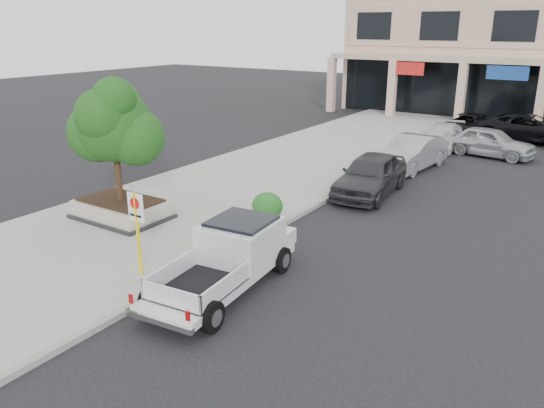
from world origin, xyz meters
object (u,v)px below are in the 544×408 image
at_px(planter, 122,209).
at_px(no_parking_sign, 137,222).
at_px(lot_car_d, 529,128).
at_px(curb_car_c, 441,137).
at_px(lot_car_a, 490,142).
at_px(curb_car_d, 466,125).
at_px(pickup_truck, 222,261).
at_px(planter_tree, 120,125).
at_px(curb_car_a, 370,175).
at_px(curb_car_b, 412,153).

relative_size(planter, no_parking_sign, 1.39).
relative_size(planter, lot_car_d, 0.55).
height_order(no_parking_sign, curb_car_c, no_parking_sign).
bearing_deg(planter, lot_car_d, 67.00).
distance_m(no_parking_sign, lot_car_a, 20.59).
bearing_deg(curb_car_d, curb_car_c, -85.71).
relative_size(planter, curb_car_d, 0.65).
xyz_separation_m(planter, curb_car_d, (6.05, 22.04, 0.21)).
xyz_separation_m(planter, curb_car_c, (5.80, 17.83, 0.19)).
distance_m(lot_car_a, lot_car_d, 5.32).
bearing_deg(pickup_truck, planter, 156.18).
distance_m(planter_tree, pickup_truck, 6.87).
bearing_deg(no_parking_sign, lot_car_d, 77.26).
xyz_separation_m(curb_car_a, lot_car_a, (2.52, 9.59, -0.06)).
relative_size(curb_car_d, lot_car_a, 1.10).
height_order(curb_car_c, curb_car_d, curb_car_d).
relative_size(planter_tree, curb_car_c, 0.87).
bearing_deg(lot_car_a, planter, 161.73).
distance_m(pickup_truck, curb_car_c, 19.87).
distance_m(curb_car_c, lot_car_a, 2.71).
relative_size(planter, curb_car_a, 0.66).
bearing_deg(lot_car_a, curb_car_c, 86.86).
bearing_deg(lot_car_a, lot_car_d, -4.11).
bearing_deg(pickup_truck, planter_tree, 154.48).
relative_size(curb_car_a, curb_car_d, 0.99).
distance_m(curb_car_d, lot_car_d, 3.55).
height_order(planter, no_parking_sign, no_parking_sign).
bearing_deg(curb_car_b, no_parking_sign, -91.37).
bearing_deg(planter, curb_car_a, 52.44).
bearing_deg(curb_car_d, curb_car_a, -82.78).
distance_m(planter_tree, curb_car_c, 18.76).
bearing_deg(curb_car_c, lot_car_a, -14.60).
relative_size(planter_tree, curb_car_a, 0.82).
bearing_deg(planter_tree, planter, -131.03).
xyz_separation_m(pickup_truck, curb_car_b, (-0.14, 14.57, -0.04)).
xyz_separation_m(planter, pickup_truck, (6.11, -2.04, 0.36)).
distance_m(planter_tree, curb_car_b, 13.94).
distance_m(no_parking_sign, curb_car_a, 10.70).
distance_m(curb_car_a, lot_car_a, 9.91).
bearing_deg(curb_car_a, no_parking_sign, -105.73).
height_order(planter_tree, curb_car_d, planter_tree).
distance_m(planter, curb_car_a, 9.75).
bearing_deg(lot_car_d, curb_car_c, 138.33).
bearing_deg(planter_tree, curb_car_a, 52.52).
bearing_deg(lot_car_d, curb_car_d, 94.87).
bearing_deg(lot_car_a, no_parking_sign, 174.81).
xyz_separation_m(curb_car_b, lot_car_d, (3.59, 9.99, 0.02)).
xyz_separation_m(planter_tree, lot_car_a, (8.33, 17.16, -2.65)).
relative_size(planter, planter_tree, 0.80).
bearing_deg(curb_car_d, lot_car_a, -55.28).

